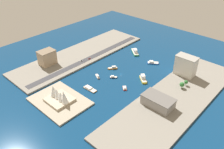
{
  "coord_description": "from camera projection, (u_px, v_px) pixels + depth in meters",
  "views": [
    {
      "loc": [
        -184.46,
        219.37,
        181.24
      ],
      "look_at": [
        4.93,
        13.98,
        3.78
      ],
      "focal_mm": 36.91,
      "sensor_mm": 36.0,
      "label": 1
    }
  ],
  "objects": [
    {
      "name": "quay_east",
      "position": [
        81.0,
        54.0,
        389.3
      ],
      "size": [
        70.0,
        240.0,
        2.44
      ],
      "primitive_type": "cube",
      "color": "gray",
      "rests_on": "ground_plane"
    },
    {
      "name": "peninsula_point",
      "position": [
        60.0,
        101.0,
        284.34
      ],
      "size": [
        70.15,
        52.31,
        2.0
      ],
      "primitive_type": "cube",
      "color": "#A89E89",
      "rests_on": "ground_plane"
    },
    {
      "name": "water_taxi_orange",
      "position": [
        113.0,
        68.0,
        350.99
      ],
      "size": [
        11.55,
        13.79,
        4.51
      ],
      "color": "orange",
      "rests_on": "ground_plane"
    },
    {
      "name": "opera_landmark",
      "position": [
        59.0,
        96.0,
        280.44
      ],
      "size": [
        32.52,
        28.55,
        19.8
      ],
      "color": "#BCAD93",
      "rests_on": "peninsula_point"
    },
    {
      "name": "ferry_green_doubledeck",
      "position": [
        135.0,
        52.0,
        395.33
      ],
      "size": [
        25.13,
        22.52,
        7.79
      ],
      "color": "#2D8C4C",
      "rests_on": "ground_plane"
    },
    {
      "name": "park_tree_cluster",
      "position": [
        183.0,
        84.0,
        304.54
      ],
      "size": [
        6.97,
        14.78,
        8.49
      ],
      "color": "brown",
      "rests_on": "quay_west"
    },
    {
      "name": "ferry_yellow_fast",
      "position": [
        143.0,
        79.0,
        323.84
      ],
      "size": [
        18.62,
        16.76,
        7.72
      ],
      "color": "yellow",
      "rests_on": "ground_plane"
    },
    {
      "name": "quay_west",
      "position": [
        175.0,
        99.0,
        287.1
      ],
      "size": [
        70.0,
        240.0,
        2.44
      ],
      "primitive_type": "cube",
      "color": "gray",
      "rests_on": "ground_plane"
    },
    {
      "name": "yacht_sleek_gray",
      "position": [
        97.0,
        76.0,
        331.12
      ],
      "size": [
        13.3,
        8.91,
        4.45
      ],
      "color": "#999EA3",
      "rests_on": "ground_plane"
    },
    {
      "name": "road_strip",
      "position": [
        90.0,
        58.0,
        375.92
      ],
      "size": [
        10.3,
        228.0,
        0.15
      ],
      "primitive_type": "cube",
      "color": "#38383D",
      "rests_on": "quay_east"
    },
    {
      "name": "catamaran_blue",
      "position": [
        153.0,
        63.0,
        365.13
      ],
      "size": [
        18.33,
        15.96,
        4.37
      ],
      "color": "blue",
      "rests_on": "ground_plane"
    },
    {
      "name": "apartment_midrise_tan",
      "position": [
        47.0,
        57.0,
        354.18
      ],
      "size": [
        18.75,
        24.92,
        22.33
      ],
      "color": "tan",
      "rests_on": "quay_east"
    },
    {
      "name": "barge_flat_brown",
      "position": [
        90.0,
        88.0,
        306.53
      ],
      "size": [
        21.15,
        7.74,
        3.02
      ],
      "color": "brown",
      "rests_on": "ground_plane"
    },
    {
      "name": "carpark_squat_concrete",
      "position": [
        158.0,
        101.0,
        271.79
      ],
      "size": [
        37.93,
        21.69,
        12.54
      ],
      "color": "gray",
      "rests_on": "quay_west"
    },
    {
      "name": "tugboat_red",
      "position": [
        125.0,
        88.0,
        307.36
      ],
      "size": [
        10.17,
        9.86,
        3.26
      ],
      "color": "red",
      "rests_on": "ground_plane"
    },
    {
      "name": "van_white",
      "position": [
        81.0,
        61.0,
        366.36
      ],
      "size": [
        2.14,
        4.45,
        1.56
      ],
      "color": "black",
      "rests_on": "road_strip"
    },
    {
      "name": "patrol_launch_navy",
      "position": [
        113.0,
        77.0,
        330.38
      ],
      "size": [
        10.52,
        9.71,
        3.12
      ],
      "color": "#1E284C",
      "rests_on": "ground_plane"
    },
    {
      "name": "traffic_light_waterfront",
      "position": [
        84.0,
        61.0,
        358.61
      ],
      "size": [
        0.36,
        0.36,
        6.5
      ],
      "color": "black",
      "rests_on": "quay_east"
    },
    {
      "name": "hotel_broad_white",
      "position": [
        186.0,
        66.0,
        326.44
      ],
      "size": [
        29.31,
        17.03,
        28.9
      ],
      "color": "silver",
      "rests_on": "quay_west"
    },
    {
      "name": "pickup_red",
      "position": [
        89.0,
        59.0,
        372.57
      ],
      "size": [
        1.79,
        4.47,
        1.54
      ],
      "color": "black",
      "rests_on": "road_strip"
    },
    {
      "name": "ground_plane",
      "position": [
        121.0,
        74.0,
        338.85
      ],
      "size": [
        440.0,
        440.0,
        0.0
      ],
      "primitive_type": "plane",
      "color": "navy"
    }
  ]
}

